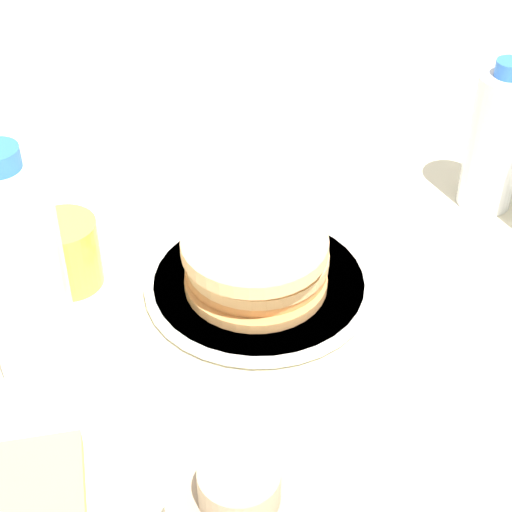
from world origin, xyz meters
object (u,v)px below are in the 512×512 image
pancake_stack (255,258)px  water_bottle_mid (24,278)px  plate (256,285)px  water_bottle_near (495,140)px  juice_glass (67,253)px

pancake_stack → water_bottle_mid: size_ratio=0.66×
plate → water_bottle_near: 0.33m
pancake_stack → water_bottle_near: size_ratio=0.89×
plate → water_bottle_near: size_ratio=1.31×
pancake_stack → water_bottle_near: bearing=90.6°
juice_glass → water_bottle_mid: size_ratio=0.31×
water_bottle_near → water_bottle_mid: size_ratio=0.74×
plate → juice_glass: 0.20m
juice_glass → pancake_stack: bearing=56.3°
water_bottle_mid → water_bottle_near: bearing=90.7°
pancake_stack → water_bottle_near: (-0.00, 0.32, 0.04)m
plate → water_bottle_near: bearing=90.8°
pancake_stack → water_bottle_mid: 0.25m
plate → juice_glass: bearing=-123.8°
plate → water_bottle_near: water_bottle_near is taller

